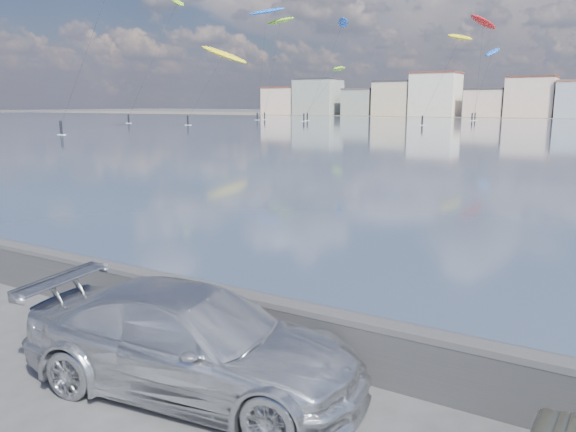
% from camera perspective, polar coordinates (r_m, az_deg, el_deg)
% --- Properties ---
extents(ground, '(700.00, 700.00, 0.00)m').
position_cam_1_polar(ground, '(9.28, -19.32, -17.11)').
color(ground, '#333335').
rests_on(ground, ground).
extents(seawall, '(400.00, 0.36, 1.08)m').
position_cam_1_polar(seawall, '(10.76, -8.28, -9.11)').
color(seawall, '#28282B').
rests_on(seawall, ground).
extents(car_silver, '(5.68, 2.98, 1.57)m').
position_cam_1_polar(car_silver, '(8.81, -9.63, -12.46)').
color(car_silver, silver).
rests_on(car_silver, ground).
extents(kitesurfer_0, '(10.41, 12.24, 30.13)m').
position_cam_1_polar(kitesurfer_0, '(160.33, -2.17, 19.97)').
color(kitesurfer_0, blue).
rests_on(kitesurfer_0, ground).
extents(kitesurfer_1, '(7.04, 17.71, 14.06)m').
position_cam_1_polar(kitesurfer_1, '(148.83, 5.16, 14.63)').
color(kitesurfer_1, '#8CD826').
rests_on(kitesurfer_1, ground).
extents(kitesurfer_6, '(8.07, 18.76, 29.20)m').
position_cam_1_polar(kitesurfer_6, '(141.32, -11.22, 20.35)').
color(kitesurfer_6, '#8CD826').
rests_on(kitesurfer_6, ground).
extents(kitesurfer_7, '(6.83, 12.96, 27.37)m').
position_cam_1_polar(kitesurfer_7, '(163.98, 19.24, 18.01)').
color(kitesurfer_7, red).
rests_on(kitesurfer_7, ground).
extents(kitesurfer_11, '(4.12, 15.04, 19.08)m').
position_cam_1_polar(kitesurfer_11, '(159.87, 20.03, 15.29)').
color(kitesurfer_11, blue).
rests_on(kitesurfer_11, ground).
extents(kitesurfer_12, '(10.63, 12.70, 16.84)m').
position_cam_1_polar(kitesurfer_12, '(122.50, -6.53, 15.93)').
color(kitesurfer_12, yellow).
rests_on(kitesurfer_12, ground).
extents(kitesurfer_13, '(11.22, 11.78, 27.47)m').
position_cam_1_polar(kitesurfer_13, '(161.53, -0.79, 19.14)').
color(kitesurfer_13, '#8CD826').
rests_on(kitesurfer_13, ground).
extents(kitesurfer_16, '(7.51, 20.98, 27.01)m').
position_cam_1_polar(kitesurfer_16, '(159.94, 5.59, 18.85)').
color(kitesurfer_16, blue).
rests_on(kitesurfer_16, ground).
extents(kitesurfer_17, '(5.62, 21.35, 19.16)m').
position_cam_1_polar(kitesurfer_17, '(131.68, 17.08, 16.90)').
color(kitesurfer_17, yellow).
rests_on(kitesurfer_17, ground).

